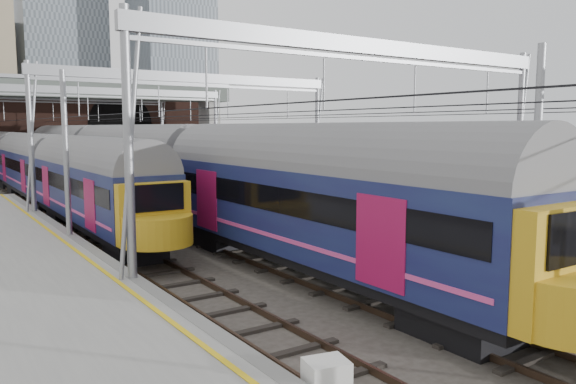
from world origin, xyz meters
TOP-DOWN VIEW (x-y plane):
  - tracks at (0.00, 15.00)m, footprint 14.40×80.00m
  - overhead_line at (0.00, 21.49)m, footprint 16.80×80.00m
  - retaining_wall at (1.40, 51.93)m, footprint 28.00×2.75m
  - overbridge at (0.00, 46.00)m, footprint 28.00×3.00m
  - city_skyline at (2.73, 70.48)m, footprint 37.50×27.50m
  - train_main at (-2.00, 34.68)m, footprint 3.03×69.92m
  - train_second at (-6.00, 42.46)m, footprint 2.63×60.86m
  - equip_cover_a at (-0.38, 5.68)m, footprint 0.97×0.80m
  - equip_cover_b at (-0.65, 10.26)m, footprint 0.98×0.73m
  - equip_cover_c at (4.88, 8.66)m, footprint 0.91×0.73m

SIDE VIEW (x-z plane):
  - tracks at x=0.00m, z-range -0.09..0.13m
  - equip_cover_c at x=4.88m, z-range 0.00..0.10m
  - equip_cover_a at x=-0.38m, z-range 0.00..0.10m
  - equip_cover_b at x=-0.65m, z-range 0.00..0.11m
  - train_second at x=-6.00m, z-range 0.09..4.68m
  - train_main at x=-2.00m, z-range 0.06..5.19m
  - retaining_wall at x=1.40m, z-range -0.17..8.83m
  - overhead_line at x=0.00m, z-range 2.57..10.57m
  - overbridge at x=0.00m, z-range 2.64..11.89m
  - city_skyline at x=2.73m, z-range -12.91..47.09m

